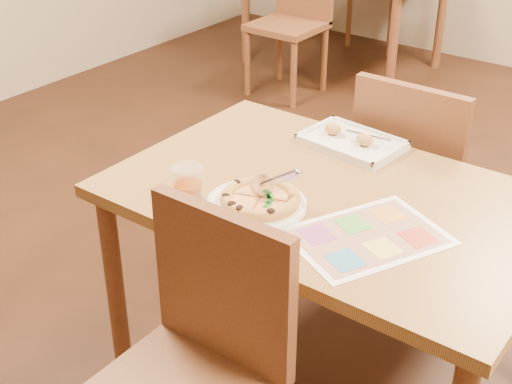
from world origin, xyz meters
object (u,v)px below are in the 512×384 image
Objects in this scene: dining_table at (330,217)px; glass_tumbler at (188,187)px; chair_near at (201,342)px; plate at (256,205)px; bg_chair_near at (296,5)px; appetizer_tray at (351,142)px; chair_far at (415,165)px; pizza_cutter at (274,181)px; pizza at (260,199)px; menu at (367,236)px.

dining_table is 11.34× the size of glass_tumbler.
plate is at bearing 107.86° from chair_near.
appetizer_tray is (1.48, -1.88, 0.17)m from bg_chair_near.
chair_far is at bearing -44.94° from bg_chair_near.
plate is (1.47, -2.40, 0.16)m from bg_chair_near.
chair_near reaches higher than dining_table.
bg_chair_near reaches higher than pizza_cutter.
dining_table is 5.62× the size of pizza.
pizza_cutter reaches higher than appetizer_tray.
chair_far reaches higher than pizza.
appetizer_tray is 0.64m from glass_tumbler.
menu is at bearing 8.81° from plate.
bg_chair_near is (-1.60, 1.60, 0.00)m from chair_far.
chair_near is 4.10× the size of glass_tumbler.
chair_far is 1.00× the size of bg_chair_near.
pizza is at bearing -175.57° from pizza_cutter.
glass_tumbler is (-0.17, -0.09, 0.04)m from plate.
pizza_cutter is 0.32× the size of appetizer_tray.
glass_tumbler is at bearing -135.63° from dining_table.
glass_tumbler is at bearing 71.42° from chair_far.
chair_far reaches higher than glass_tumbler.
pizza is 0.21m from glass_tumbler.
chair_near is at bearing -120.06° from pizza_cutter.
chair_far is (-0.00, 1.20, 0.00)m from chair_near.
plate is at bearing -91.58° from appetizer_tray.
chair_far is at bearing 105.21° from menu.
plate is (-0.13, 0.40, 0.16)m from chair_near.
dining_table is 3.79× the size of appetizer_tray.
bg_chair_near is (-1.60, 2.80, 0.00)m from chair_near.
chair_near is 0.48m from glass_tumbler.
chair_near reaches higher than pizza_cutter.
plate is at bearing -122.89° from dining_table.
chair_near is at bearing -90.00° from dining_table.
appetizer_tray is at bearing 97.17° from chair_near.
plate is (-0.13, -0.80, 0.16)m from chair_far.
bg_chair_near is at bearing 119.74° from chair_near.
pizza is at bearing 41.58° from plate.
bg_chair_near is 1.37× the size of appetizer_tray.
pizza is 0.57× the size of menu.
appetizer_tray reaches higher than dining_table.
appetizer_tray is at bearing 88.42° from plate.
chair_near and chair_far have the same top height.
bg_chair_near reaches higher than menu.
dining_table is 2.77× the size of bg_chair_near.
pizza reaches higher than menu.
pizza_cutter is 0.25m from glass_tumbler.
menu is (1.80, -2.35, 0.16)m from bg_chair_near.
appetizer_tray is (-0.12, 0.92, 0.17)m from chair_near.
menu is (0.30, 0.01, -0.08)m from pizza_cutter.
menu is (0.20, -0.75, 0.16)m from chair_far.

